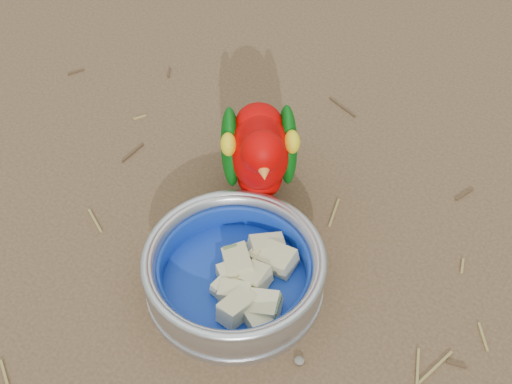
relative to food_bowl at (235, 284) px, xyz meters
The scene contains 6 objects.
ground 0.08m from the food_bowl, 106.52° to the right, with size 60.00×60.00×0.00m, color brown.
food_bowl is the anchor object (origin of this frame).
bowl_wall 0.03m from the food_bowl, ahead, with size 0.22×0.22×0.04m, color #B2B2BA, non-canonical shape.
fruit_wedges 0.02m from the food_bowl, behind, with size 0.13×0.13×0.03m, color #C7BD8B, non-canonical shape.
lory_parrot 0.16m from the food_bowl, 110.13° to the left, with size 0.10×0.21×0.17m, color #BC0000, non-canonical shape.
ground_debris 0.06m from the food_bowl, 91.60° to the right, with size 0.90×0.80×0.01m, color olive, non-canonical shape.
Camera 1 is at (0.32, -0.34, 0.73)m, focal length 50.00 mm.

